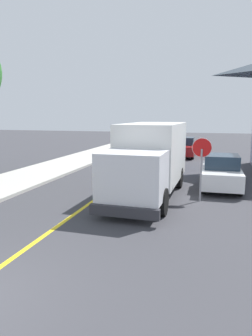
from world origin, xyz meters
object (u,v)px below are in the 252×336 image
(parked_car_near, at_px, (166,157))
(parked_van_across, at_px, (221,172))
(box_truck, at_px, (150,157))
(stop_sign, at_px, (202,157))
(parked_car_mid, at_px, (184,148))

(parked_car_near, distance_m, parked_van_across, 5.76)
(box_truck, relative_size, stop_sign, 2.73)
(parked_car_mid, bearing_deg, box_truck, -91.11)
(box_truck, xyz_separation_m, parked_van_across, (3.09, 2.43, -0.97))
(box_truck, relative_size, parked_car_mid, 1.63)
(stop_sign, bearing_deg, box_truck, 172.98)
(parked_car_mid, xyz_separation_m, stop_sign, (1.95, -14.02, 1.06))
(parked_car_near, relative_size, parked_van_across, 1.00)
(stop_sign, bearing_deg, parked_car_near, 109.08)
(parked_car_near, xyz_separation_m, parked_car_mid, (0.59, 6.67, 0.00))
(parked_car_near, distance_m, parked_car_mid, 6.70)
(parked_van_across, distance_m, stop_sign, 3.03)
(parked_van_across, height_order, stop_sign, stop_sign)
(parked_car_near, relative_size, parked_car_mid, 0.99)
(box_truck, distance_m, parked_car_near, 7.14)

